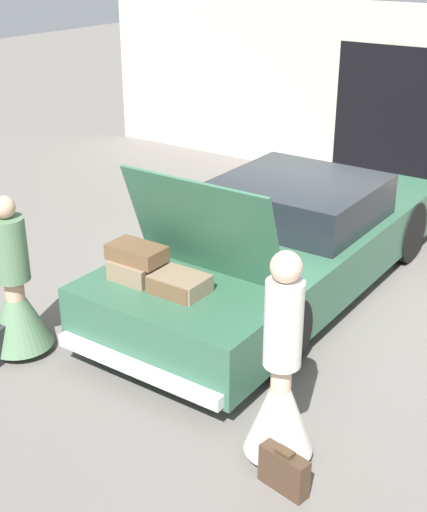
{
  "coord_description": "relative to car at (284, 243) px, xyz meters",
  "views": [
    {
      "loc": [
        3.52,
        -6.44,
        3.68
      ],
      "look_at": [
        0.0,
        -1.38,
        0.91
      ],
      "focal_mm": 50.0,
      "sensor_mm": 36.0,
      "label": 1
    }
  ],
  "objects": [
    {
      "name": "garage_wall_back",
      "position": [
        0.0,
        4.18,
        0.83
      ],
      "size": [
        12.0,
        0.14,
        2.8
      ],
      "color": "beige",
      "rests_on": "ground_plane"
    },
    {
      "name": "car",
      "position": [
        0.0,
        0.0,
        0.0
      ],
      "size": [
        1.92,
        5.11,
        1.76
      ],
      "color": "#336047",
      "rests_on": "ground_plane"
    },
    {
      "name": "ground_plane",
      "position": [
        0.0,
        -0.0,
        -0.56
      ],
      "size": [
        40.0,
        40.0,
        0.0
      ],
      "primitive_type": "plane",
      "color": "slate"
    },
    {
      "name": "person_right",
      "position": [
        1.42,
        -2.55,
        0.07
      ],
      "size": [
        0.53,
        0.53,
        1.74
      ],
      "rotation": [
        0.0,
        0.0,
        1.81
      ],
      "color": "beige",
      "rests_on": "ground_plane"
    },
    {
      "name": "suitcase_beside_right_person",
      "position": [
        1.63,
        -2.83,
        -0.4
      ],
      "size": [
        0.41,
        0.19,
        0.35
      ],
      "color": "#473323",
      "rests_on": "ground_plane"
    },
    {
      "name": "person_left",
      "position": [
        -1.41,
        -2.62,
        -0.0
      ],
      "size": [
        0.63,
        0.63,
        1.59
      ],
      "rotation": [
        0.0,
        0.0,
        -1.41
      ],
      "color": "tan",
      "rests_on": "ground_plane"
    }
  ]
}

